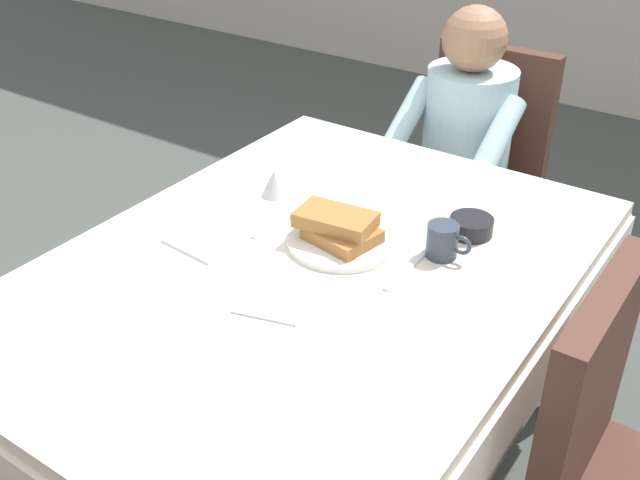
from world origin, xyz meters
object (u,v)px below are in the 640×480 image
object	(u,v)px
fork_left_of_plate	(277,224)
spoon_near_edge	(264,317)
dining_table_main	(308,295)
cup_coffee	(443,241)
syrup_pitcher	(275,183)
breakfast_stack	(339,227)
chair_right_side	(621,470)
knife_right_of_plate	(407,270)
plate_breakfast	(343,240)
diner_person	(462,141)
chair_diner	(477,162)
bowl_butter	(471,226)

from	to	relation	value
fork_left_of_plate	spoon_near_edge	size ratio (longest dim) A/B	1.20
dining_table_main	fork_left_of_plate	bearing A→B (deg)	148.49
cup_coffee	syrup_pitcher	xyz separation A→B (m)	(-0.52, 0.02, -0.01)
breakfast_stack	spoon_near_edge	size ratio (longest dim) A/B	1.39
dining_table_main	spoon_near_edge	bearing A→B (deg)	-78.96
chair_right_side	knife_right_of_plate	xyz separation A→B (m)	(-0.56, 0.11, 0.21)
breakfast_stack	spoon_near_edge	world-z (taller)	breakfast_stack
fork_left_of_plate	syrup_pitcher	bearing A→B (deg)	44.31
plate_breakfast	fork_left_of_plate	distance (m)	0.19
fork_left_of_plate	knife_right_of_plate	xyz separation A→B (m)	(0.38, 0.00, 0.00)
diner_person	cup_coffee	size ratio (longest dim) A/B	9.91
dining_table_main	diner_person	world-z (taller)	diner_person
syrup_pitcher	knife_right_of_plate	bearing A→B (deg)	-14.80
cup_coffee	fork_left_of_plate	world-z (taller)	cup_coffee
chair_right_side	chair_diner	bearing A→B (deg)	-144.06
chair_right_side	fork_left_of_plate	distance (m)	0.97
dining_table_main	cup_coffee	bearing A→B (deg)	40.88
dining_table_main	chair_right_side	xyz separation A→B (m)	(0.77, 0.00, -0.12)
breakfast_stack	spoon_near_edge	xyz separation A→B (m)	(0.03, -0.34, -0.05)
diner_person	bowl_butter	xyz separation A→B (m)	(0.33, -0.67, 0.09)
breakfast_stack	dining_table_main	bearing A→B (deg)	-95.83
bowl_butter	chair_right_side	bearing A→B (deg)	-33.90
chair_diner	diner_person	bearing A→B (deg)	90.00
plate_breakfast	knife_right_of_plate	size ratio (longest dim) A/B	1.40
chair_diner	syrup_pitcher	distance (m)	0.99
chair_right_side	syrup_pitcher	xyz separation A→B (m)	(-1.05, 0.23, 0.25)
dining_table_main	plate_breakfast	bearing A→B (deg)	82.97
chair_right_side	fork_left_of_plate	xyz separation A→B (m)	(-0.94, 0.11, 0.21)
plate_breakfast	fork_left_of_plate	xyz separation A→B (m)	(-0.19, -0.02, -0.01)
chair_right_side	plate_breakfast	size ratio (longest dim) A/B	3.32
breakfast_stack	fork_left_of_plate	bearing A→B (deg)	-177.41
bowl_butter	fork_left_of_plate	world-z (taller)	bowl_butter
plate_breakfast	breakfast_stack	bearing A→B (deg)	-108.50
fork_left_of_plate	plate_breakfast	bearing A→B (deg)	-78.55
dining_table_main	syrup_pitcher	size ratio (longest dim) A/B	19.05
diner_person	knife_right_of_plate	xyz separation A→B (m)	(0.28, -0.91, 0.07)
breakfast_stack	bowl_butter	bearing A→B (deg)	43.43
diner_person	breakfast_stack	distance (m)	0.91
dining_table_main	knife_right_of_plate	world-z (taller)	knife_right_of_plate
plate_breakfast	spoon_near_edge	xyz separation A→B (m)	(0.03, -0.35, -0.01)
cup_coffee	fork_left_of_plate	bearing A→B (deg)	-166.03
chair_right_side	spoon_near_edge	size ratio (longest dim) A/B	6.20
diner_person	plate_breakfast	size ratio (longest dim) A/B	4.00
diner_person	spoon_near_edge	size ratio (longest dim) A/B	7.47
breakfast_stack	knife_right_of_plate	xyz separation A→B (m)	(0.19, -0.01, -0.05)
diner_person	bowl_butter	world-z (taller)	diner_person
plate_breakfast	breakfast_stack	world-z (taller)	breakfast_stack
plate_breakfast	syrup_pitcher	world-z (taller)	syrup_pitcher
dining_table_main	diner_person	bearing A→B (deg)	94.37
chair_diner	diner_person	xyz separation A→B (m)	(-0.00, -0.16, 0.14)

